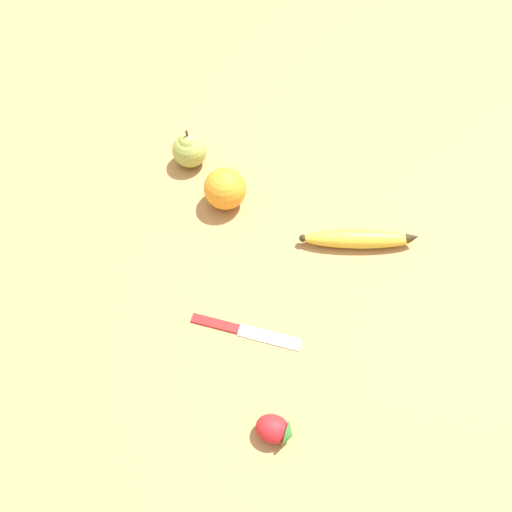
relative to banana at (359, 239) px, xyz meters
name	(u,v)px	position (x,y,z in m)	size (l,w,h in m)	color
ground_plane	(256,257)	(0.14, -0.14, -0.02)	(3.00, 3.00, 0.00)	#A87A47
banana	(359,239)	(0.00, 0.00, 0.00)	(0.15, 0.19, 0.04)	gold
orange	(225,189)	(0.07, -0.26, 0.02)	(0.08, 0.08, 0.08)	orange
pear	(189,149)	(0.03, -0.39, 0.02)	(0.07, 0.07, 0.09)	#99A84C
strawberry	(275,430)	(0.37, 0.08, 0.00)	(0.06, 0.07, 0.04)	red
paring_knife	(241,330)	(0.27, -0.07, -0.01)	(0.09, 0.18, 0.01)	silver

